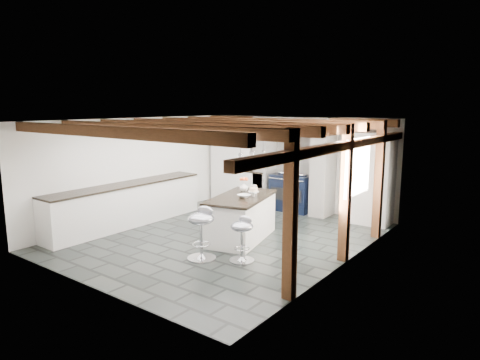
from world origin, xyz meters
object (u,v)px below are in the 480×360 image
Objects in this scene: bar_stool_far at (202,227)px; range_cooker at (292,192)px; bar_stool_near at (242,234)px; kitchen_island at (242,217)px.

range_cooker is at bearing 89.84° from bar_stool_far.
bar_stool_far is (0.48, -3.87, 0.10)m from range_cooker.
bar_stool_far is (-0.61, -0.33, 0.08)m from bar_stool_near.
kitchen_island is at bearing 128.43° from bar_stool_near.
kitchen_island is (0.36, -2.58, -0.03)m from range_cooker.
kitchen_island is 1.21m from bar_stool_near.
kitchen_island is at bearing -82.05° from range_cooker.
range_cooker is at bearing 108.47° from bar_stool_near.
bar_stool_near is at bearing 20.80° from bar_stool_far.
bar_stool_far is at bearing -150.59° from bar_stool_near.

